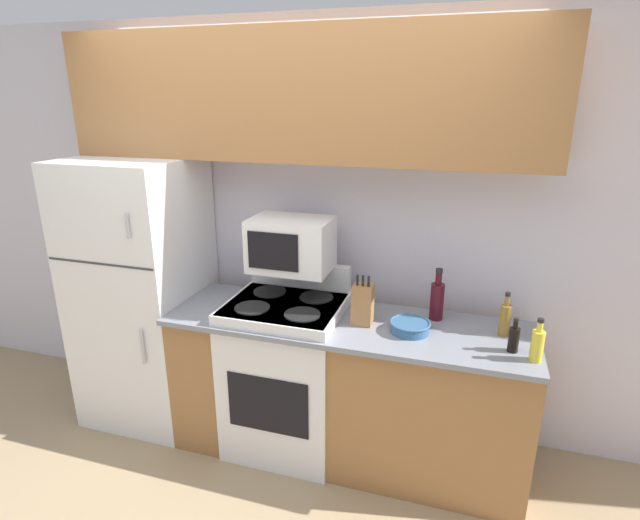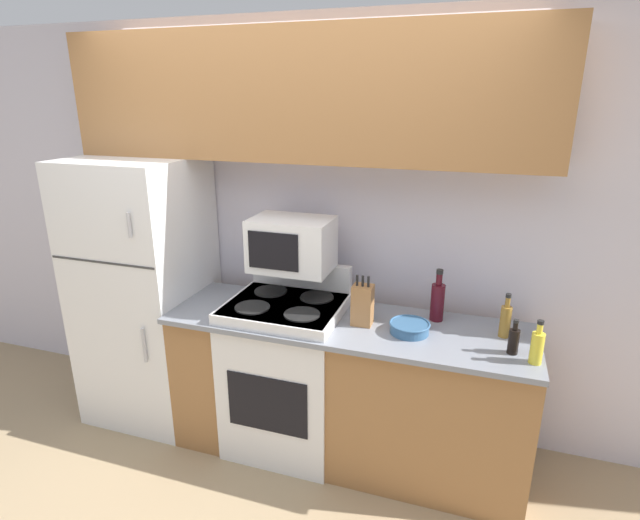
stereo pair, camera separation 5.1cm
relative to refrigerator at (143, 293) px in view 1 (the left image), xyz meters
The scene contains 13 objects.
ground_plane 1.39m from the refrigerator, 18.75° to the right, with size 12.00×12.00×0.00m, color tan.
wall_back 1.16m from the refrigerator, 20.50° to the left, with size 8.00×0.05×2.55m.
lower_cabinets 1.45m from the refrigerator, ahead, with size 2.04×0.62×0.90m.
refrigerator is the anchor object (origin of this frame).
upper_cabinets 1.61m from the refrigerator, 10.57° to the left, with size 2.78×0.33×0.71m.
stove 1.09m from the refrigerator, ahead, with size 0.66×0.60×1.12m.
microwave 1.10m from the refrigerator, ahead, with size 0.47×0.32×0.31m.
knife_block 1.49m from the refrigerator, ahead, with size 0.11×0.10×0.29m.
bowl 1.75m from the refrigerator, ahead, with size 0.22×0.22×0.06m.
bottle_soy_sauce 2.27m from the refrigerator, ahead, with size 0.05×0.05×0.18m.
bottle_cooking_spray 2.37m from the refrigerator, ahead, with size 0.06×0.06×0.22m.
bottle_wine_red 1.87m from the refrigerator, ahead, with size 0.08×0.08×0.30m.
bottle_vinegar 2.23m from the refrigerator, ahead, with size 0.06×0.06×0.24m.
Camera 1 is at (0.98, -2.20, 2.10)m, focal length 28.00 mm.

